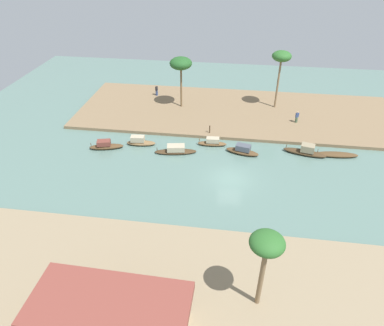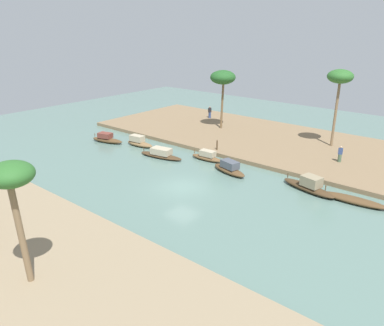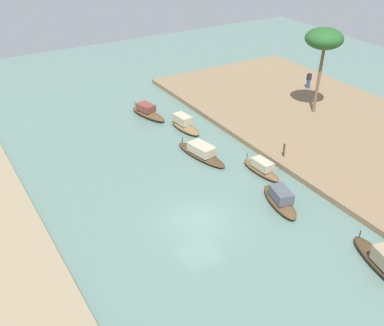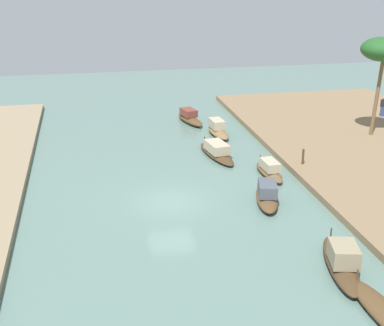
# 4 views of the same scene
# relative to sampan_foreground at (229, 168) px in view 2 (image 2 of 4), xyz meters

# --- Properties ---
(river_water) EXTENTS (75.50, 75.50, 0.00)m
(river_water) POSITION_rel_sampan_foreground_xyz_m (1.13, 5.09, -0.44)
(river_water) COLOR slate
(river_water) RESTS_ON ground
(riverbank_left) EXTENTS (43.92, 15.65, 0.40)m
(riverbank_left) POSITION_rel_sampan_foreground_xyz_m (1.13, -10.70, -0.24)
(riverbank_left) COLOR #846B4C
(riverbank_left) RESTS_ON ground
(sampan_foreground) EXTENTS (4.00, 2.06, 1.16)m
(sampan_foreground) POSITION_rel_sampan_foreground_xyz_m (0.00, 0.00, 0.00)
(sampan_foreground) COLOR brown
(sampan_foreground) RESTS_ON river_water
(sampan_downstream_large) EXTENTS (4.09, 1.98, 1.09)m
(sampan_downstream_large) POSITION_rel_sampan_foreground_xyz_m (15.97, 1.11, -0.02)
(sampan_downstream_large) COLOR brown
(sampan_downstream_large) RESTS_ON river_water
(sampan_upstream_small) EXTENTS (3.52, 1.13, 1.01)m
(sampan_upstream_small) POSITION_rel_sampan_foreground_xyz_m (3.62, -1.39, -0.05)
(sampan_upstream_small) COLOR brown
(sampan_upstream_small) RESTS_ON river_water
(sampan_near_left_bank) EXTENTS (4.91, 1.36, 0.87)m
(sampan_near_left_bank) POSITION_rel_sampan_foreground_xyz_m (-10.61, -0.94, -0.20)
(sampan_near_left_bank) COLOR brown
(sampan_near_left_bank) RESTS_ON river_water
(sampan_with_tall_canopy) EXTENTS (4.96, 2.00, 1.00)m
(sampan_with_tall_canopy) POSITION_rel_sampan_foreground_xyz_m (7.64, 0.92, -0.05)
(sampan_with_tall_canopy) COLOR #47331E
(sampan_with_tall_canopy) RESTS_ON river_water
(sampan_midstream) EXTENTS (4.95, 2.24, 1.31)m
(sampan_midstream) POSITION_rel_sampan_foreground_xyz_m (-7.15, -0.83, 0.02)
(sampan_midstream) COLOR #47331E
(sampan_midstream) RESTS_ON river_water
(sampan_with_red_awning) EXTENTS (3.55, 1.37, 1.16)m
(sampan_with_red_awning) POSITION_rel_sampan_foreground_xyz_m (12.21, -0.31, 0.01)
(sampan_with_red_awning) COLOR brown
(sampan_with_red_awning) RESTS_ON river_water
(person_on_near_bank) EXTENTS (0.44, 0.44, 1.55)m
(person_on_near_bank) POSITION_rel_sampan_foreground_xyz_m (-6.85, -8.18, 0.64)
(person_on_near_bank) COLOR #4C664C
(person_on_near_bank) RESTS_ON riverbank_left
(person_by_mooring) EXTENTS (0.41, 0.45, 1.60)m
(person_by_mooring) POSITION_rel_sampan_foreground_xyz_m (13.37, -14.51, 0.67)
(person_by_mooring) COLOR #33477A
(person_by_mooring) RESTS_ON riverbank_left
(mooring_post) EXTENTS (0.14, 0.14, 0.99)m
(mooring_post) POSITION_rel_sampan_foreground_xyz_m (4.17, -3.77, 0.46)
(mooring_post) COLOR #4C3823
(mooring_post) RESTS_ON riverbank_left
(palm_tree_left_near) EXTENTS (2.58, 2.58, 7.97)m
(palm_tree_left_near) POSITION_rel_sampan_foreground_xyz_m (-4.33, -12.78, 7.02)
(palm_tree_left_near) COLOR #7F6647
(palm_tree_left_near) RESTS_ON riverbank_left
(palm_tree_left_far) EXTENTS (3.04, 3.04, 7.04)m
(palm_tree_left_far) POSITION_rel_sampan_foreground_xyz_m (8.97, -11.21, 6.08)
(palm_tree_left_far) COLOR brown
(palm_tree_left_far) RESTS_ON riverbank_left
(palm_tree_right_tall) EXTENTS (2.16, 2.16, 6.42)m
(palm_tree_right_tall) POSITION_rel_sampan_foreground_xyz_m (-1.35, 19.68, 5.50)
(palm_tree_right_tall) COLOR #7F6647
(palm_tree_right_tall) RESTS_ON riverbank_right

